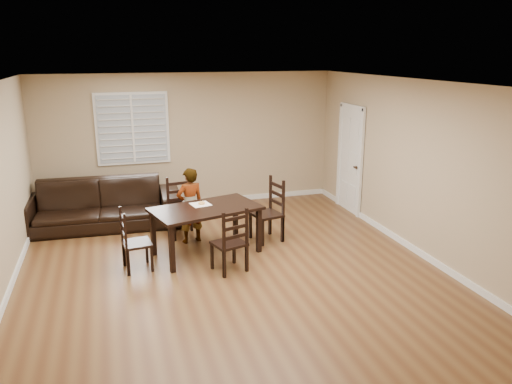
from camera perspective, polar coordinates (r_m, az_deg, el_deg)
ground at (r=7.36m, az=-2.80°, el=-9.15°), size 7.00×7.00×0.00m
room at (r=6.98m, az=-3.07°, el=5.07°), size 6.04×7.04×2.72m
dining_table at (r=7.80m, az=-5.76°, el=-2.38°), size 1.81×1.31×0.77m
chair_near at (r=8.78m, az=-8.59°, el=-1.86°), size 0.50×0.47×1.02m
chair_far at (r=7.17m, az=-2.62°, el=-6.02°), size 0.54×0.52×0.97m
chair_left at (r=7.49m, az=-14.32°, el=-5.68°), size 0.44×0.46×0.93m
chair_right at (r=8.45m, az=1.95°, el=-2.26°), size 0.54×0.56×1.06m
child at (r=8.33m, az=-7.54°, el=-1.54°), size 0.53×0.41×1.28m
napkin at (r=7.94m, az=-6.36°, el=-1.41°), size 0.34×0.34×0.00m
donut at (r=7.94m, az=-6.23°, el=-1.23°), size 0.11×0.11×0.04m
sofa at (r=9.48m, az=-17.47°, el=-1.36°), size 2.94×1.26×0.85m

